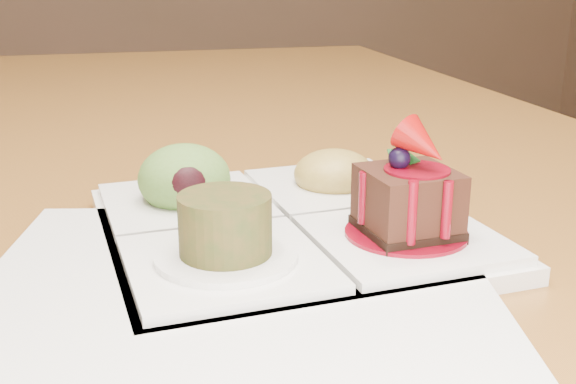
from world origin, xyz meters
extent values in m
cube|color=brown|center=(0.00, 0.00, 0.73)|extent=(1.00, 1.80, 0.04)
cylinder|color=brown|center=(0.44, 0.84, 0.35)|extent=(0.06, 0.06, 0.71)
cube|color=white|center=(0.06, -0.20, 0.76)|extent=(0.27, 0.27, 0.01)
cube|color=white|center=(0.13, -0.25, 0.77)|extent=(0.13, 0.13, 0.01)
cube|color=white|center=(0.01, -0.26, 0.77)|extent=(0.13, 0.13, 0.01)
cube|color=white|center=(0.00, -0.15, 0.77)|extent=(0.13, 0.13, 0.01)
cube|color=white|center=(0.12, -0.14, 0.77)|extent=(0.13, 0.13, 0.01)
cylinder|color=#690311|center=(0.13, -0.25, 0.77)|extent=(0.08, 0.08, 0.00)
cube|color=black|center=(0.13, -0.25, 0.77)|extent=(0.06, 0.06, 0.01)
cube|color=black|center=(0.13, -0.25, 0.79)|extent=(0.06, 0.06, 0.04)
cylinder|color=#690311|center=(0.13, -0.25, 0.81)|extent=(0.04, 0.04, 0.00)
sphere|color=black|center=(0.12, -0.25, 0.82)|extent=(0.01, 0.01, 0.01)
cone|color=maroon|center=(0.13, -0.26, 0.83)|extent=(0.04, 0.05, 0.04)
cube|color=#104112|center=(0.13, -0.24, 0.82)|extent=(0.01, 0.02, 0.01)
cube|color=#104112|center=(0.12, -0.24, 0.82)|extent=(0.01, 0.02, 0.01)
cylinder|color=#690311|center=(0.12, -0.28, 0.79)|extent=(0.01, 0.01, 0.04)
cylinder|color=#690311|center=(0.14, -0.28, 0.79)|extent=(0.01, 0.01, 0.04)
cylinder|color=#690311|center=(0.10, -0.25, 0.79)|extent=(0.01, 0.01, 0.03)
cylinder|color=white|center=(0.01, -0.26, 0.77)|extent=(0.08, 0.08, 0.00)
cylinder|color=#4B3315|center=(0.01, -0.26, 0.79)|extent=(0.05, 0.05, 0.04)
cylinder|color=#47280F|center=(0.01, -0.26, 0.80)|extent=(0.04, 0.04, 0.00)
ellipsoid|color=#507D33|center=(0.00, -0.15, 0.78)|extent=(0.07, 0.07, 0.05)
ellipsoid|color=black|center=(0.00, -0.17, 0.78)|extent=(0.03, 0.02, 0.03)
ellipsoid|color=#A2873A|center=(0.12, -0.14, 0.78)|extent=(0.06, 0.06, 0.04)
cube|color=red|center=(0.13, -0.13, 0.78)|extent=(0.02, 0.01, 0.02)
cube|color=#3A6E18|center=(0.12, -0.12, 0.78)|extent=(0.02, 0.02, 0.01)
cube|color=red|center=(0.11, -0.13, 0.78)|extent=(0.02, 0.02, 0.02)
cube|color=#3A6E18|center=(0.10, -0.14, 0.78)|extent=(0.02, 0.02, 0.01)
cube|color=red|center=(0.11, -0.15, 0.78)|extent=(0.02, 0.02, 0.01)
cube|color=#3A6E18|center=(0.12, -0.14, 0.78)|extent=(0.02, 0.02, 0.01)
cube|color=white|center=(0.01, -0.30, 0.76)|extent=(0.35, 0.35, 0.01)
camera|label=1|loc=(-0.05, -0.65, 0.94)|focal=45.00mm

